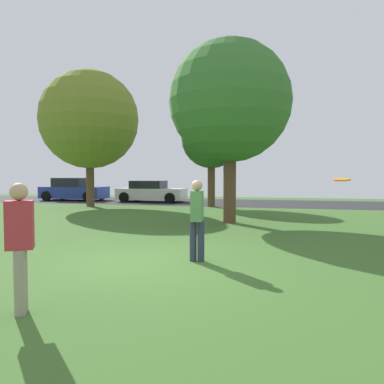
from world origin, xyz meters
TOP-DOWN VIEW (x-y plane):
  - ground_plane at (0.00, 0.00)m, footprint 44.00×44.00m
  - road_strip at (0.00, 16.00)m, footprint 44.00×6.40m
  - birch_tree_lone at (-1.13, 12.89)m, footprint 3.24×3.24m
  - oak_tree_center at (-7.63, 11.61)m, footprint 5.33×5.33m
  - maple_tree_near at (0.78, 6.44)m, footprint 4.36×4.36m
  - person_catcher at (-0.52, -3.04)m, footprint 0.39×0.35m
  - person_bystander at (1.00, 0.25)m, footprint 0.30×0.33m
  - frisbee_disc at (3.57, -0.70)m, footprint 0.34×0.34m
  - parked_car_blue at (-11.12, 15.67)m, footprint 4.33×2.06m
  - parked_car_white at (-5.57, 15.62)m, footprint 4.27×2.06m
  - street_lamp_post at (-0.28, 12.20)m, footprint 0.14×0.14m

SIDE VIEW (x-z plane):
  - ground_plane at x=0.00m, z-range 0.00..0.00m
  - road_strip at x=0.00m, z-range 0.00..0.01m
  - parked_car_white at x=-5.57m, z-range -0.05..1.30m
  - parked_car_blue at x=-11.12m, z-range -0.07..1.44m
  - person_bystander at x=1.00m, z-range 0.08..1.72m
  - person_catcher at x=-0.52m, z-range 0.08..1.72m
  - frisbee_disc at x=3.57m, z-range 1.64..1.69m
  - street_lamp_post at x=-0.28m, z-range 0.00..4.50m
  - birch_tree_lone at x=-1.13m, z-range 1.01..6.33m
  - maple_tree_near at x=0.78m, z-range 1.07..7.61m
  - oak_tree_center at x=-7.63m, z-range 1.02..8.43m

